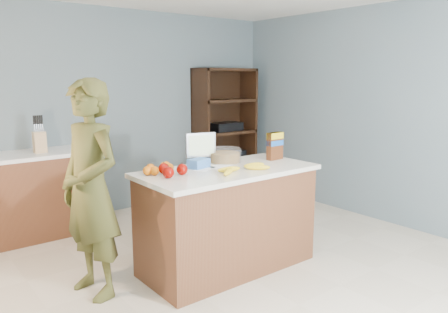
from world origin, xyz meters
TOP-DOWN VIEW (x-y plane):
  - floor at (0.00, 0.00)m, footprint 4.50×5.00m
  - walls at (0.00, 0.00)m, footprint 4.52×5.02m
  - counter_peninsula at (0.00, 0.30)m, footprint 1.56×0.76m
  - back_cabinet at (-1.20, 2.20)m, footprint 1.24×0.62m
  - shelving_unit at (1.55, 2.35)m, footprint 0.90×0.40m
  - person at (-1.11, 0.57)m, footprint 0.52×0.68m
  - knife_block at (-1.03, 2.15)m, footprint 0.12×0.10m
  - envelopes at (-0.07, 0.42)m, footprint 0.41×0.20m
  - bananas at (0.04, 0.15)m, footprint 0.55×0.21m
  - apples at (-0.52, 0.37)m, footprint 0.24×0.24m
  - oranges at (-0.53, 0.53)m, footprint 0.29×0.19m
  - blue_carton at (-0.18, 0.48)m, footprint 0.20×0.16m
  - salad_bowl at (0.17, 0.55)m, footprint 0.30×0.30m
  - tv at (-0.04, 0.64)m, footprint 0.28×0.12m
  - cereal_box at (0.62, 0.36)m, footprint 0.18×0.08m

SIDE VIEW (x-z plane):
  - floor at x=0.00m, z-range -0.01..0.01m
  - counter_peninsula at x=0.00m, z-range -0.03..0.87m
  - back_cabinet at x=-1.20m, z-range 0.00..0.90m
  - person at x=-1.11m, z-range 0.00..1.68m
  - shelving_unit at x=1.55m, z-range -0.04..1.76m
  - envelopes at x=-0.07m, z-range 0.90..0.90m
  - bananas at x=0.04m, z-range 0.90..0.95m
  - oranges at x=-0.53m, z-range 0.90..0.97m
  - blue_carton at x=-0.18m, z-range 0.90..0.98m
  - apples at x=-0.52m, z-range 0.90..0.99m
  - salad_bowl at x=0.17m, z-range 0.89..1.02m
  - knife_block at x=-1.03m, z-range 0.86..1.17m
  - cereal_box at x=0.62m, z-range 0.92..1.18m
  - tv at x=-0.04m, z-range 0.92..1.20m
  - walls at x=0.00m, z-range 0.40..2.91m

